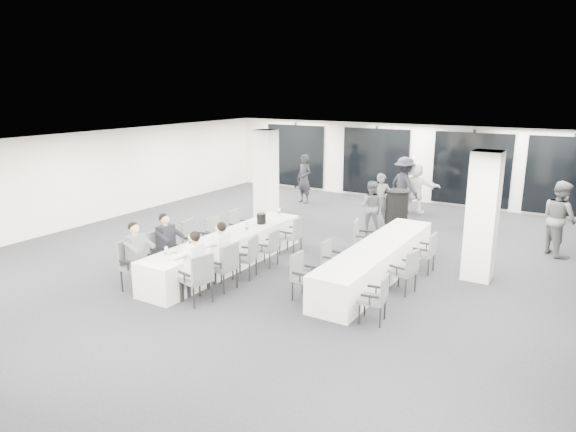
{
  "coord_description": "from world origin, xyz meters",
  "views": [
    {
      "loc": [
        6.13,
        -10.23,
        4.07
      ],
      "look_at": [
        0.07,
        -0.2,
        1.13
      ],
      "focal_mm": 32.0,
      "sensor_mm": 36.0,
      "label": 1
    }
  ],
  "objects_px": {
    "chair_main_right_fourth": "(270,246)",
    "chair_side_right_far": "(427,250)",
    "chair_side_right_mid": "(406,269)",
    "standing_guest_f": "(415,184)",
    "ice_bucket_far": "(261,219)",
    "chair_main_right_second": "(225,264)",
    "chair_side_left_near": "(303,273)",
    "chair_side_right_near": "(377,296)",
    "standing_guest_b": "(371,203)",
    "chair_main_left_second": "(163,251)",
    "chair_main_left_fourth": "(216,233)",
    "chair_main_right_far": "(293,233)",
    "standing_guest_g": "(304,176)",
    "standing_guest_a": "(381,196)",
    "standing_guest_h": "(560,213)",
    "chair_main_left_far": "(238,225)",
    "chair_main_left_near": "(132,261)",
    "standing_guest_e": "(479,200)",
    "banquet_table_main": "(228,251)",
    "chair_main_right_near": "(199,276)",
    "chair_main_right_mid": "(248,255)",
    "cocktail_table": "(397,207)",
    "ice_bucket_near": "(194,242)",
    "chair_side_left_mid": "(331,258)",
    "standing_guest_c": "(404,182)",
    "banquet_table_side": "(377,261)",
    "chair_side_left_far": "(361,237)",
    "chair_main_left_mid": "(194,239)"
  },
  "relations": [
    {
      "from": "chair_main_right_near",
      "to": "ice_bucket_near",
      "type": "distance_m",
      "value": 1.32
    },
    {
      "from": "chair_main_left_second",
      "to": "chair_main_right_mid",
      "type": "height_order",
      "value": "chair_main_left_second"
    },
    {
      "from": "chair_side_right_mid",
      "to": "standing_guest_h",
      "type": "relative_size",
      "value": 0.43
    },
    {
      "from": "chair_main_right_near",
      "to": "chair_side_left_near",
      "type": "relative_size",
      "value": 1.09
    },
    {
      "from": "chair_main_right_second",
      "to": "chair_side_left_near",
      "type": "distance_m",
      "value": 1.64
    },
    {
      "from": "chair_side_left_near",
      "to": "banquet_table_main",
      "type": "bearing_deg",
      "value": -106.7
    },
    {
      "from": "chair_side_right_mid",
      "to": "standing_guest_f",
      "type": "distance_m",
      "value": 7.2
    },
    {
      "from": "standing_guest_a",
      "to": "standing_guest_f",
      "type": "bearing_deg",
      "value": 54.16
    },
    {
      "from": "chair_main_right_far",
      "to": "standing_guest_f",
      "type": "xyz_separation_m",
      "value": [
        1.22,
        5.88,
        0.43
      ]
    },
    {
      "from": "banquet_table_main",
      "to": "ice_bucket_far",
      "type": "distance_m",
      "value": 1.38
    },
    {
      "from": "standing_guest_e",
      "to": "standing_guest_g",
      "type": "bearing_deg",
      "value": 54.19
    },
    {
      "from": "chair_main_right_fourth",
      "to": "chair_side_right_mid",
      "type": "distance_m",
      "value": 3.25
    },
    {
      "from": "chair_main_left_fourth",
      "to": "chair_side_left_mid",
      "type": "height_order",
      "value": "chair_main_left_fourth"
    },
    {
      "from": "chair_main_right_fourth",
      "to": "ice_bucket_near",
      "type": "relative_size",
      "value": 3.78
    },
    {
      "from": "chair_main_left_second",
      "to": "standing_guest_c",
      "type": "xyz_separation_m",
      "value": [
        2.59,
        8.48,
        0.47
      ]
    },
    {
      "from": "cocktail_table",
      "to": "chair_main_right_second",
      "type": "distance_m",
      "value": 6.95
    },
    {
      "from": "standing_guest_a",
      "to": "standing_guest_g",
      "type": "bearing_deg",
      "value": 133.71
    },
    {
      "from": "chair_side_left_mid",
      "to": "chair_side_left_near",
      "type": "bearing_deg",
      "value": -0.39
    },
    {
      "from": "chair_main_left_fourth",
      "to": "standing_guest_e",
      "type": "relative_size",
      "value": 0.54
    },
    {
      "from": "banquet_table_main",
      "to": "chair_main_right_near",
      "type": "xyz_separation_m",
      "value": [
        0.84,
        -2.0,
        0.2
      ]
    },
    {
      "from": "cocktail_table",
      "to": "chair_side_left_far",
      "type": "relative_size",
      "value": 1.11
    },
    {
      "from": "chair_side_right_near",
      "to": "standing_guest_f",
      "type": "relative_size",
      "value": 0.46
    },
    {
      "from": "cocktail_table",
      "to": "chair_main_right_fourth",
      "type": "distance_m",
      "value": 5.31
    },
    {
      "from": "chair_side_right_mid",
      "to": "standing_guest_f",
      "type": "xyz_separation_m",
      "value": [
        -2.03,
        6.89,
        0.44
      ]
    },
    {
      "from": "chair_main_right_far",
      "to": "ice_bucket_far",
      "type": "height_order",
      "value": "ice_bucket_far"
    },
    {
      "from": "chair_side_right_near",
      "to": "chair_main_right_mid",
      "type": "bearing_deg",
      "value": 70.84
    },
    {
      "from": "chair_main_left_near",
      "to": "chair_side_right_near",
      "type": "bearing_deg",
      "value": 91.01
    },
    {
      "from": "chair_main_left_fourth",
      "to": "chair_side_left_mid",
      "type": "bearing_deg",
      "value": 102.37
    },
    {
      "from": "chair_main_left_near",
      "to": "chair_side_right_near",
      "type": "height_order",
      "value": "chair_main_left_near"
    },
    {
      "from": "chair_main_left_near",
      "to": "standing_guest_f",
      "type": "distance_m",
      "value": 10.01
    },
    {
      "from": "chair_main_left_mid",
      "to": "chair_side_left_near",
      "type": "distance_m",
      "value": 3.3
    },
    {
      "from": "standing_guest_g",
      "to": "chair_side_right_far",
      "type": "bearing_deg",
      "value": -20.74
    },
    {
      "from": "chair_main_left_far",
      "to": "standing_guest_b",
      "type": "relative_size",
      "value": 0.55
    },
    {
      "from": "banquet_table_side",
      "to": "chair_main_left_far",
      "type": "bearing_deg",
      "value": 174.42
    },
    {
      "from": "chair_side_left_near",
      "to": "standing_guest_g",
      "type": "xyz_separation_m",
      "value": [
        -4.26,
        7.64,
        0.47
      ]
    },
    {
      "from": "chair_main_right_fourth",
      "to": "chair_side_right_far",
      "type": "xyz_separation_m",
      "value": [
        3.25,
        1.47,
        0.03
      ]
    },
    {
      "from": "chair_main_right_fourth",
      "to": "chair_side_right_mid",
      "type": "height_order",
      "value": "chair_side_right_mid"
    },
    {
      "from": "standing_guest_f",
      "to": "standing_guest_h",
      "type": "xyz_separation_m",
      "value": [
        4.43,
        -2.51,
        0.09
      ]
    },
    {
      "from": "chair_main_left_far",
      "to": "chair_side_right_near",
      "type": "distance_m",
      "value": 5.51
    },
    {
      "from": "chair_side_right_mid",
      "to": "standing_guest_f",
      "type": "relative_size",
      "value": 0.48
    },
    {
      "from": "chair_main_right_fourth",
      "to": "standing_guest_b",
      "type": "height_order",
      "value": "standing_guest_b"
    },
    {
      "from": "chair_main_right_far",
      "to": "chair_side_right_mid",
      "type": "xyz_separation_m",
      "value": [
        3.24,
        -1.01,
        -0.01
      ]
    },
    {
      "from": "standing_guest_c",
      "to": "chair_side_right_near",
      "type": "bearing_deg",
      "value": 137.38
    },
    {
      "from": "standing_guest_a",
      "to": "standing_guest_b",
      "type": "distance_m",
      "value": 0.95
    },
    {
      "from": "chair_main_right_fourth",
      "to": "standing_guest_a",
      "type": "bearing_deg",
      "value": -11.3
    },
    {
      "from": "chair_main_left_second",
      "to": "chair_main_left_fourth",
      "type": "height_order",
      "value": "chair_main_left_second"
    },
    {
      "from": "standing_guest_f",
      "to": "ice_bucket_far",
      "type": "relative_size",
      "value": 7.29
    },
    {
      "from": "chair_side_left_mid",
      "to": "ice_bucket_near",
      "type": "height_order",
      "value": "ice_bucket_near"
    },
    {
      "from": "chair_main_left_far",
      "to": "chair_side_right_mid",
      "type": "xyz_separation_m",
      "value": [
        4.91,
        -0.92,
        -0.01
      ]
    },
    {
      "from": "standing_guest_a",
      "to": "chair_main_left_far",
      "type": "bearing_deg",
      "value": -145.87
    }
  ]
}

